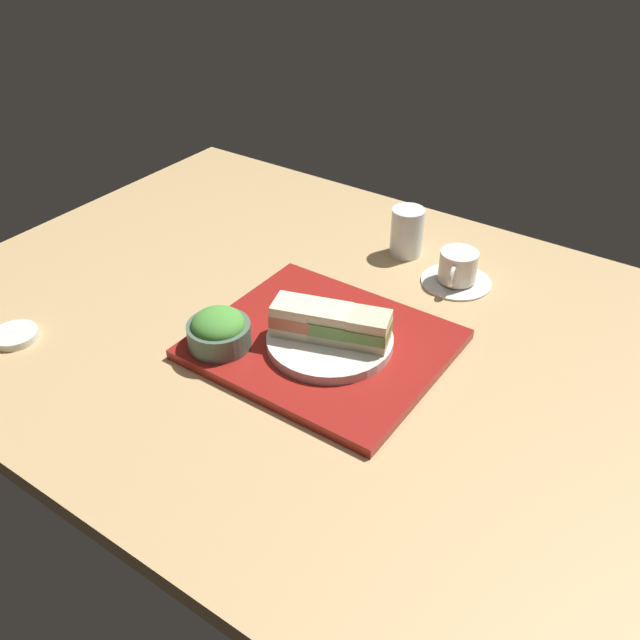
# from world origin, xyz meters

# --- Properties ---
(ground_plane) EXTENTS (1.40, 1.00, 0.03)m
(ground_plane) POSITION_xyz_m (0.00, 0.00, -0.01)
(ground_plane) COLOR tan
(serving_tray) EXTENTS (0.38, 0.33, 0.02)m
(serving_tray) POSITION_xyz_m (0.04, -0.05, 0.01)
(serving_tray) COLOR maroon
(serving_tray) RESTS_ON ground_plane
(sandwich_plate) EXTENTS (0.20, 0.20, 0.02)m
(sandwich_plate) POSITION_xyz_m (0.06, -0.06, 0.03)
(sandwich_plate) COLOR silver
(sandwich_plate) RESTS_ON serving_tray
(sandwich_near) EXTENTS (0.08, 0.07, 0.05)m
(sandwich_near) POSITION_xyz_m (-0.00, -0.08, 0.06)
(sandwich_near) COLOR beige
(sandwich_near) RESTS_ON sandwich_plate
(sandwich_middle) EXTENTS (0.08, 0.07, 0.05)m
(sandwich_middle) POSITION_xyz_m (0.06, -0.06, 0.06)
(sandwich_middle) COLOR beige
(sandwich_middle) RESTS_ON sandwich_plate
(sandwich_far) EXTENTS (0.08, 0.07, 0.05)m
(sandwich_far) POSITION_xyz_m (0.11, -0.04, 0.06)
(sandwich_far) COLOR beige
(sandwich_far) RESTS_ON sandwich_plate
(salad_bowl) EXTENTS (0.10, 0.10, 0.06)m
(salad_bowl) POSITION_xyz_m (-0.09, -0.16, 0.05)
(salad_bowl) COLOR #4C6051
(salad_bowl) RESTS_ON serving_tray
(coffee_cup) EXTENTS (0.13, 0.13, 0.06)m
(coffee_cup) POSITION_xyz_m (0.13, 0.25, 0.03)
(coffee_cup) COLOR silver
(coffee_cup) RESTS_ON ground_plane
(drinking_glass) EXTENTS (0.06, 0.06, 0.10)m
(drinking_glass) POSITION_xyz_m (-0.00, 0.29, 0.05)
(drinking_glass) COLOR silver
(drinking_glass) RESTS_ON ground_plane
(small_sauce_dish) EXTENTS (0.08, 0.08, 0.01)m
(small_sauce_dish) POSITION_xyz_m (-0.39, -0.32, 0.01)
(small_sauce_dish) COLOR silver
(small_sauce_dish) RESTS_ON ground_plane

